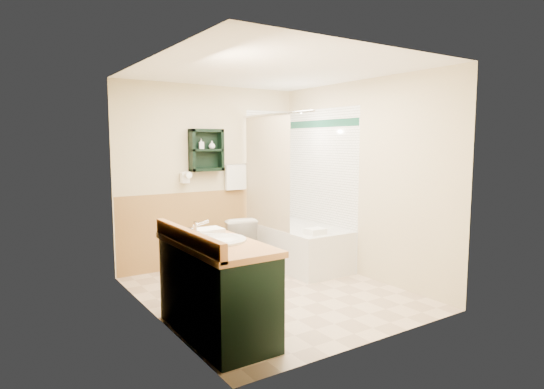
# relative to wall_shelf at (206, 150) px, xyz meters

# --- Properties ---
(floor) EXTENTS (3.00, 3.00, 0.00)m
(floor) POSITION_rel_wall_shelf_xyz_m (0.10, -1.41, -1.55)
(floor) COLOR beige
(floor) RESTS_ON ground
(back_wall) EXTENTS (2.60, 0.04, 2.40)m
(back_wall) POSITION_rel_wall_shelf_xyz_m (0.10, 0.11, -0.35)
(back_wall) COLOR beige
(back_wall) RESTS_ON ground
(left_wall) EXTENTS (0.04, 3.00, 2.40)m
(left_wall) POSITION_rel_wall_shelf_xyz_m (-1.22, -1.41, -0.35)
(left_wall) COLOR beige
(left_wall) RESTS_ON ground
(right_wall) EXTENTS (0.04, 3.00, 2.40)m
(right_wall) POSITION_rel_wall_shelf_xyz_m (1.42, -1.41, -0.35)
(right_wall) COLOR beige
(right_wall) RESTS_ON ground
(ceiling) EXTENTS (2.60, 3.00, 0.04)m
(ceiling) POSITION_rel_wall_shelf_xyz_m (0.10, -1.41, 0.87)
(ceiling) COLOR white
(ceiling) RESTS_ON back_wall
(wainscot_left) EXTENTS (2.98, 2.98, 1.00)m
(wainscot_left) POSITION_rel_wall_shelf_xyz_m (-1.19, -1.41, -1.05)
(wainscot_left) COLOR #A87B44
(wainscot_left) RESTS_ON left_wall
(wainscot_back) EXTENTS (2.58, 2.58, 1.00)m
(wainscot_back) POSITION_rel_wall_shelf_xyz_m (0.10, 0.08, -1.05)
(wainscot_back) COLOR #A87B44
(wainscot_back) RESTS_ON back_wall
(mirror_frame) EXTENTS (1.30, 1.30, 1.00)m
(mirror_frame) POSITION_rel_wall_shelf_xyz_m (-1.17, -1.96, -0.05)
(mirror_frame) COLOR brown
(mirror_frame) RESTS_ON left_wall
(mirror_glass) EXTENTS (1.20, 1.20, 0.90)m
(mirror_glass) POSITION_rel_wall_shelf_xyz_m (-1.17, -1.96, -0.05)
(mirror_glass) COLOR white
(mirror_glass) RESTS_ON left_wall
(tile_right) EXTENTS (1.50, 1.50, 2.10)m
(tile_right) POSITION_rel_wall_shelf_xyz_m (1.38, -0.66, -0.50)
(tile_right) COLOR white
(tile_right) RESTS_ON right_wall
(tile_back) EXTENTS (0.95, 0.95, 2.10)m
(tile_back) POSITION_rel_wall_shelf_xyz_m (1.13, 0.07, -0.50)
(tile_back) COLOR white
(tile_back) RESTS_ON back_wall
(tile_accent) EXTENTS (1.50, 1.50, 0.10)m
(tile_accent) POSITION_rel_wall_shelf_xyz_m (1.37, -0.66, 0.35)
(tile_accent) COLOR #144734
(tile_accent) RESTS_ON right_wall
(wall_shelf) EXTENTS (0.45, 0.15, 0.55)m
(wall_shelf) POSITION_rel_wall_shelf_xyz_m (0.00, 0.00, 0.00)
(wall_shelf) COLOR black
(wall_shelf) RESTS_ON back_wall
(hair_dryer) EXTENTS (0.10, 0.24, 0.18)m
(hair_dryer) POSITION_rel_wall_shelf_xyz_m (-0.30, 0.02, -0.35)
(hair_dryer) COLOR white
(hair_dryer) RESTS_ON back_wall
(towel_bar) EXTENTS (0.40, 0.06, 0.40)m
(towel_bar) POSITION_rel_wall_shelf_xyz_m (0.45, 0.04, -0.20)
(towel_bar) COLOR silver
(towel_bar) RESTS_ON back_wall
(curtain_rod) EXTENTS (0.03, 1.60, 0.03)m
(curtain_rod) POSITION_rel_wall_shelf_xyz_m (0.63, -0.66, 0.45)
(curtain_rod) COLOR silver
(curtain_rod) RESTS_ON back_wall
(shower_curtain) EXTENTS (1.05, 1.05, 1.70)m
(shower_curtain) POSITION_rel_wall_shelf_xyz_m (0.63, -0.48, -0.40)
(shower_curtain) COLOR #BFAF90
(shower_curtain) RESTS_ON curtain_rod
(vanity) EXTENTS (0.59, 1.30, 0.82)m
(vanity) POSITION_rel_wall_shelf_xyz_m (-0.89, -2.06, -1.14)
(vanity) COLOR black
(vanity) RESTS_ON ground
(bathtub) EXTENTS (0.80, 1.50, 0.54)m
(bathtub) POSITION_rel_wall_shelf_xyz_m (1.03, -0.64, -1.28)
(bathtub) COLOR silver
(bathtub) RESTS_ON ground
(toilet) EXTENTS (0.49, 0.75, 0.69)m
(toilet) POSITION_rel_wall_shelf_xyz_m (0.22, -0.33, -1.21)
(toilet) COLOR silver
(toilet) RESTS_ON ground
(counter_towel) EXTENTS (0.25, 0.20, 0.04)m
(counter_towel) POSITION_rel_wall_shelf_xyz_m (-0.79, -1.70, -0.71)
(counter_towel) COLOR silver
(counter_towel) RESTS_ON vanity
(vanity_book) EXTENTS (0.18, 0.05, 0.24)m
(vanity_book) POSITION_rel_wall_shelf_xyz_m (-1.06, -1.57, -0.61)
(vanity_book) COLOR black
(vanity_book) RESTS_ON vanity
(tub_towel) EXTENTS (0.22, 0.19, 0.07)m
(tub_towel) POSITION_rel_wall_shelf_xyz_m (0.88, -1.20, -0.98)
(tub_towel) COLOR silver
(tub_towel) RESTS_ON bathtub
(soap_bottle_a) EXTENTS (0.09, 0.14, 0.06)m
(soap_bottle_a) POSITION_rel_wall_shelf_xyz_m (-0.07, -0.01, 0.05)
(soap_bottle_a) COLOR silver
(soap_bottle_a) RESTS_ON wall_shelf
(soap_bottle_b) EXTENTS (0.09, 0.11, 0.08)m
(soap_bottle_b) POSITION_rel_wall_shelf_xyz_m (0.08, -0.01, 0.06)
(soap_bottle_b) COLOR silver
(soap_bottle_b) RESTS_ON wall_shelf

